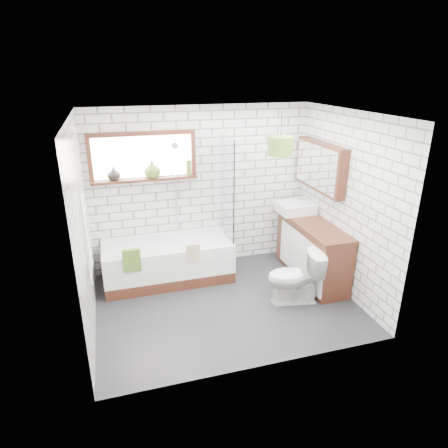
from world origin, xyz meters
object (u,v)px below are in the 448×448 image
object	(u,v)px
pendant	(280,146)
basin	(296,207)
toilet	(295,277)
vanity	(312,250)
bathtub	(168,261)

from	to	relation	value
pendant	basin	bearing A→B (deg)	50.44
toilet	vanity	bearing A→B (deg)	146.99
bathtub	toilet	size ratio (longest dim) A/B	2.53
vanity	toilet	bearing A→B (deg)	-134.07
vanity	toilet	world-z (taller)	vanity
toilet	pendant	distance (m)	1.76
bathtub	basin	world-z (taller)	basin
pendant	toilet	bearing A→B (deg)	-46.00
basin	toilet	world-z (taller)	basin
toilet	pendant	bearing A→B (deg)	-124.94
basin	toilet	distance (m)	1.31
basin	pendant	bearing A→B (deg)	-129.56
bathtub	toilet	bearing A→B (deg)	-35.95
bathtub	basin	bearing A→B (deg)	-1.33
vanity	pendant	distance (m)	1.86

